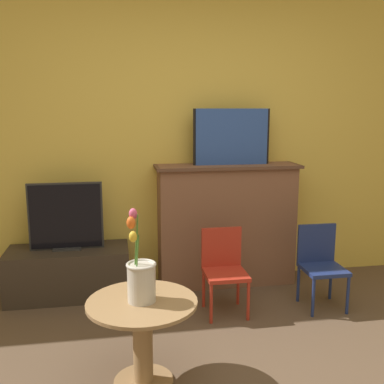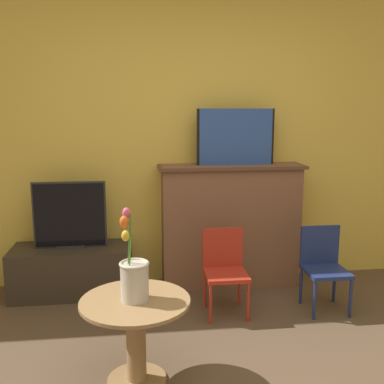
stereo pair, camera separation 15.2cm
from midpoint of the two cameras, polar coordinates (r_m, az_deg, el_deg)
The scene contains 9 objects.
wall_back at distance 3.98m, azimuth -1.68°, elevation 7.74°, with size 8.00×0.06×2.70m.
fireplace_mantel at distance 3.98m, azimuth 3.30°, elevation -3.98°, with size 1.25×0.36×1.07m.
painting at distance 3.87m, azimuth 3.94°, elevation 7.00°, with size 0.67×0.03×0.48m.
tv_stand at distance 3.94m, azimuth -16.47°, elevation -9.80°, with size 0.99×0.43×0.41m.
tv_monitor at distance 3.81m, azimuth -16.83°, elevation -3.08°, with size 0.59×0.12×0.55m.
chair_red at distance 3.48m, azimuth 2.81°, elevation -9.34°, with size 0.31×0.31×0.64m.
chair_blue at distance 3.70m, azimuth 14.86°, elevation -8.49°, with size 0.31×0.31×0.64m.
side_table at distance 2.65m, azimuth -8.00°, elevation -16.98°, with size 0.62×0.62×0.50m.
vase_tulips at distance 2.52m, azimuth -8.26°, elevation -10.68°, with size 0.17×0.17×0.52m.
Camera 1 is at (-0.63, -1.80, 1.55)m, focal length 42.00 mm.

